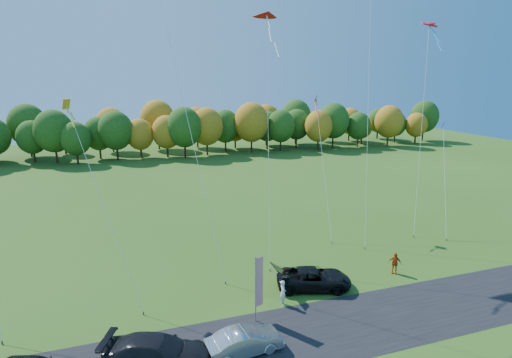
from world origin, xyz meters
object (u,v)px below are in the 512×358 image
object	(u,v)px
silver_sedan	(245,342)
feather_flag	(258,281)
black_suv	(314,278)
person_east	(395,263)

from	to	relation	value
silver_sedan	feather_flag	distance (m)	3.74
black_suv	silver_sedan	xyz separation A→B (m)	(-6.71, -5.17, -0.04)
person_east	feather_flag	world-z (taller)	feather_flag
black_suv	person_east	world-z (taller)	person_east
person_east	silver_sedan	bearing A→B (deg)	-118.74
silver_sedan	person_east	distance (m)	14.57
black_suv	person_east	xyz separation A→B (m)	(6.89, 0.08, 0.11)
black_suv	person_east	bearing A→B (deg)	-72.14
feather_flag	silver_sedan	bearing A→B (deg)	-122.26
black_suv	feather_flag	distance (m)	5.90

